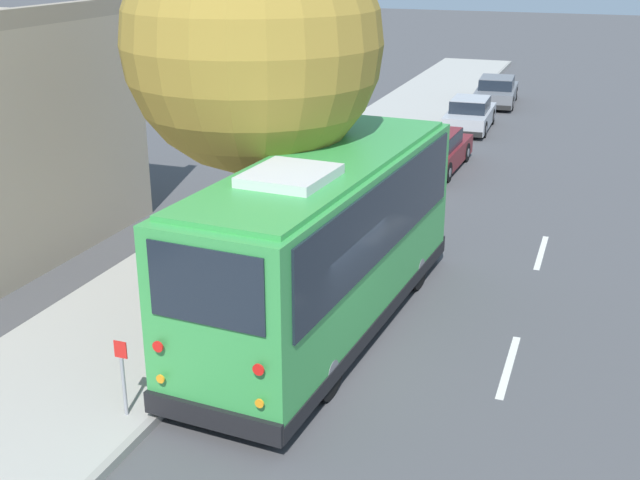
{
  "coord_description": "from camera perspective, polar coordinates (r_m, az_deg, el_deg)",
  "views": [
    {
      "loc": [
        -12.03,
        -4.31,
        7.18
      ],
      "look_at": [
        2.78,
        1.07,
        1.3
      ],
      "focal_mm": 45.0,
      "sensor_mm": 36.0,
      "label": 1
    }
  ],
  "objects": [
    {
      "name": "sign_post_near",
      "position": [
        13.01,
        -13.82,
        -9.45
      ],
      "size": [
        0.06,
        0.22,
        1.29
      ],
      "color": "gray",
      "rests_on": "sidewalk_slab"
    },
    {
      "name": "parked_sedan_gray",
      "position": [
        38.97,
        12.43,
        10.27
      ],
      "size": [
        4.48,
        2.0,
        1.29
      ],
      "rotation": [
        0.0,
        0.0,
        0.06
      ],
      "color": "slate",
      "rests_on": "ground"
    },
    {
      "name": "street_tree",
      "position": [
        16.62,
        -4.66,
        15.07
      ],
      "size": [
        5.26,
        5.26,
        8.54
      ],
      "color": "brown",
      "rests_on": "sidewalk_slab"
    },
    {
      "name": "lane_stripe_mid",
      "position": [
        15.0,
        13.27,
        -8.71
      ],
      "size": [
        2.4,
        0.14,
        0.01
      ],
      "primitive_type": "cube",
      "color": "silver",
      "rests_on": "ground"
    },
    {
      "name": "parked_sedan_maroon",
      "position": [
        27.14,
        8.18,
        6.24
      ],
      "size": [
        4.52,
        1.8,
        1.31
      ],
      "rotation": [
        0.0,
        0.0,
        -0.03
      ],
      "color": "maroon",
      "rests_on": "ground"
    },
    {
      "name": "ground_plane",
      "position": [
        14.66,
        0.23,
        -8.86
      ],
      "size": [
        160.0,
        160.0,
        0.0
      ],
      "primitive_type": "plane",
      "color": "#474749"
    },
    {
      "name": "parked_sedan_silver",
      "position": [
        33.35,
        10.61,
        8.74
      ],
      "size": [
        4.17,
        1.78,
        1.3
      ],
      "rotation": [
        0.0,
        0.0,
        0.03
      ],
      "color": "#A8AAAF",
      "rests_on": "ground"
    },
    {
      "name": "sidewalk_slab",
      "position": [
        16.25,
        -13.17,
        -6.05
      ],
      "size": [
        80.0,
        4.07,
        0.15
      ],
      "primitive_type": "cube",
      "color": "#A3A099",
      "rests_on": "ground"
    },
    {
      "name": "lane_stripe_ahead",
      "position": [
        20.46,
        15.47,
        -0.85
      ],
      "size": [
        2.4,
        0.14,
        0.01
      ],
      "primitive_type": "cube",
      "color": "silver",
      "rests_on": "ground"
    },
    {
      "name": "sign_post_far",
      "position": [
        14.24,
        -10.26,
        -6.93
      ],
      "size": [
        0.06,
        0.06,
        1.11
      ],
      "color": "gray",
      "rests_on": "sidewalk_slab"
    },
    {
      "name": "shuttle_bus",
      "position": [
        15.25,
        0.43,
        0.32
      ],
      "size": [
        8.89,
        2.98,
        3.6
      ],
      "rotation": [
        0.0,
        0.0,
        -0.07
      ],
      "color": "green",
      "rests_on": "ground"
    },
    {
      "name": "curb_strip",
      "position": [
        15.28,
        -6.45,
        -7.38
      ],
      "size": [
        80.0,
        0.14,
        0.15
      ],
      "primitive_type": "cube",
      "color": "gray",
      "rests_on": "ground"
    }
  ]
}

